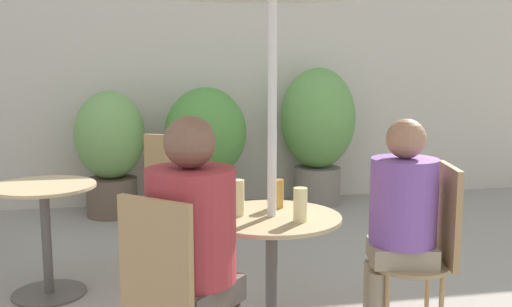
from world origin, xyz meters
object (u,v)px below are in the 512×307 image
Objects in this scene: beer_glass_2 at (277,194)px; potted_plant_1 at (206,142)px; bistro_chair_0 at (170,293)px; potted_plant_0 at (110,147)px; cafe_table_far at (46,221)px; seated_person_0 at (194,241)px; bistro_chair_2 at (173,188)px; beer_glass_0 at (238,198)px; potted_plant_2 at (318,127)px; bistro_chair_1 at (430,243)px; seated_person_1 at (400,215)px; beer_glass_1 at (300,205)px; cafe_table_near at (272,257)px.

beer_glass_2 is 2.71m from potted_plant_1.
potted_plant_0 is (-0.37, 3.53, 0.09)m from bistro_chair_0.
seated_person_0 is at bearing -61.68° from cafe_table_far.
beer_glass_0 is at bearing 130.99° from bistro_chair_2.
bistro_chair_1 is at bearing -97.19° from potted_plant_2.
seated_person_1 is at bearing -64.00° from potted_plant_0.
seated_person_0 is at bearing -97.26° from potted_plant_1.
potted_plant_2 is (1.59, 3.50, 0.06)m from seated_person_0.
potted_plant_2 reaches higher than beer_glass_1.
beer_glass_1 is (0.27, -0.17, -0.01)m from beer_glass_0.
beer_glass_0 reaches higher than beer_glass_2.
cafe_table_near is 0.67m from seated_person_0.
potted_plant_2 reaches higher than bistro_chair_1.
cafe_table_far is 1.78m from beer_glass_1.
beer_glass_2 is 0.12× the size of potted_plant_0.
seated_person_0 reaches higher than beer_glass_2.
potted_plant_2 reaches higher than cafe_table_near.
seated_person_1 is 0.85× the size of potted_plant_2.
bistro_chair_1 is 0.69m from beer_glass_1.
beer_glass_1 is 1.09× the size of beer_glass_2.
bistro_chair_2 is 0.81× the size of potted_plant_0.
bistro_chair_2 is (0.13, 1.96, 0.00)m from bistro_chair_0.
seated_person_0 is (-0.02, -1.85, 0.17)m from bistro_chair_2.
potted_plant_2 is (2.06, 0.08, 0.13)m from potted_plant_0.
potted_plant_1 reaches higher than cafe_table_far.
potted_plant_2 reaches higher than seated_person_1.
beer_glass_2 reaches higher than cafe_table_far.
bistro_chair_1 is 3.24m from potted_plant_2.
bistro_chair_1 is 0.21m from seated_person_1.
seated_person_1 is 8.02× the size of beer_glass_2.
cafe_table_near is 2.87m from potted_plant_1.
potted_plant_0 is (-0.96, 2.80, -0.12)m from beer_glass_2.
beer_glass_0 reaches higher than cafe_table_far.
potted_plant_0 is at bearing 108.09° from beer_glass_1.
bistro_chair_0 is at bearing 117.23° from bistro_chair_2.
seated_person_0 is 0.79m from beer_glass_2.
bistro_chair_2 is (-0.40, 1.39, 0.08)m from cafe_table_near.
bistro_chair_0 is 3.48m from potted_plant_1.
bistro_chair_1 is 0.79× the size of potted_plant_1.
bistro_chair_1 is at bearing -12.82° from cafe_table_near.
cafe_table_near and cafe_table_far have the same top height.
potted_plant_0 is (-1.01, 3.09, -0.13)m from beer_glass_1.
seated_person_0 reaches higher than beer_glass_0.
beer_glass_1 is at bearing -102.43° from bistro_chair_0.
bistro_chair_1 is 3.13m from potted_plant_1.
potted_plant_1 is at bearing 90.05° from cafe_table_near.
cafe_table_near is 3.26m from potted_plant_2.
potted_plant_2 reaches higher than potted_plant_0.
cafe_table_near is at bearing -90.00° from bistro_chair_1.
potted_plant_2 is (0.40, 3.21, 0.22)m from bistro_chair_1.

